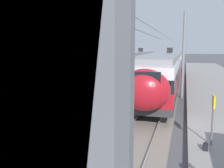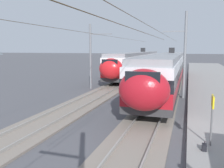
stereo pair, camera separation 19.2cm
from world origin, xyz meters
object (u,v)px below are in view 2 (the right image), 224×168
(train_near_platform, at_px, (168,68))
(handbag_near_sign, at_px, (204,147))
(platform_sign, at_px, (212,109))
(train_far_track, at_px, (137,62))
(catenary_mast_mid, at_px, (183,53))
(catenary_mast_far_side, at_px, (92,55))

(train_near_platform, relative_size, handbag_near_sign, 82.71)
(train_near_platform, relative_size, platform_sign, 14.93)
(train_far_track, xyz_separation_m, platform_sign, (-28.43, -9.03, -0.32))
(train_near_platform, relative_size, catenary_mast_mid, 0.74)
(train_near_platform, bearing_deg, catenary_mast_far_side, 112.81)
(platform_sign, bearing_deg, catenary_mast_far_side, 38.54)
(train_far_track, height_order, catenary_mast_far_side, catenary_mast_far_side)
(platform_sign, xyz_separation_m, handbag_near_sign, (-0.62, 0.28, -1.46))
(catenary_mast_mid, xyz_separation_m, handbag_near_sign, (-12.33, -1.24, -3.56))
(train_far_track, bearing_deg, catenary_mast_far_side, 171.77)
(catenary_mast_mid, bearing_deg, train_far_track, 24.20)
(train_near_platform, bearing_deg, handbag_near_sign, -170.66)
(platform_sign, distance_m, handbag_near_sign, 1.61)
(platform_sign, bearing_deg, train_far_track, 17.62)
(handbag_near_sign, bearing_deg, platform_sign, -24.13)
(catenary_mast_mid, bearing_deg, catenary_mast_far_side, 76.82)
(train_far_track, height_order, catenary_mast_mid, catenary_mast_mid)
(train_far_track, bearing_deg, platform_sign, -162.38)
(catenary_mast_mid, bearing_deg, train_near_platform, 17.01)
(catenary_mast_mid, relative_size, platform_sign, 20.26)
(train_near_platform, height_order, train_far_track, same)
(catenary_mast_far_side, bearing_deg, handbag_near_sign, -143.36)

